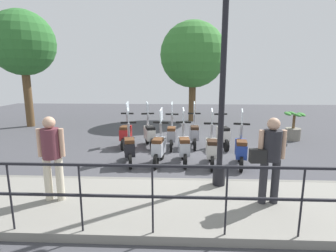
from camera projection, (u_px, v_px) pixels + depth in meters
name	position (u px, v px, depth m)	size (l,w,h in m)	color
ground_plane	(184.00, 156.00, 8.05)	(28.00, 28.00, 0.00)	#424247
promenade_walkway	(187.00, 204.00, 4.94)	(2.20, 20.00, 0.15)	gray
fence_railing	(189.00, 187.00, 3.76)	(0.04, 16.03, 1.07)	black
lamp_post_near	(222.00, 91.00, 5.24)	(0.26, 0.90, 4.48)	black
pedestrian_with_bag	(270.00, 154.00, 4.65)	(0.34, 0.65, 1.59)	#28282D
pedestrian_distant	(52.00, 152.00, 4.78)	(0.34, 0.49, 1.59)	beige
tree_large	(23.00, 44.00, 11.89)	(2.92, 2.92, 5.32)	brown
tree_distant	(193.00, 55.00, 13.39)	(3.36, 3.36, 5.13)	brown
potted_palm	(293.00, 128.00, 9.94)	(1.06, 0.66, 1.05)	slate
scooter_near_0	(241.00, 149.00, 7.06)	(1.23, 0.47, 1.54)	black
scooter_near_1	(212.00, 149.00, 7.12)	(1.23, 0.44, 1.54)	black
scooter_near_2	(184.00, 147.00, 7.31)	(1.23, 0.44, 1.54)	black
scooter_near_3	(159.00, 147.00, 7.27)	(1.23, 0.45, 1.54)	black
scooter_near_4	(129.00, 147.00, 7.27)	(1.22, 0.50, 1.54)	black
scooter_far_0	(223.00, 134.00, 8.81)	(1.23, 0.47, 1.54)	black
scooter_far_1	(194.00, 133.00, 8.96)	(1.23, 0.44, 1.54)	black
scooter_far_2	(172.00, 134.00, 8.78)	(1.23, 0.44, 1.54)	black
scooter_far_3	(149.00, 134.00, 8.93)	(1.20, 0.55, 1.54)	black
scooter_far_4	(126.00, 133.00, 8.96)	(1.23, 0.44, 1.54)	black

